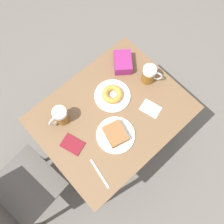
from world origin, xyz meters
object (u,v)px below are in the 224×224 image
(passport_near_edge, at_px, (72,144))
(blue_pouch, at_px, (123,62))
(napkin_folded, at_px, (151,109))
(fork, at_px, (100,174))
(plate_with_donut, at_px, (112,95))
(beer_mug_center, at_px, (61,116))
(beer_mug_left, at_px, (149,74))
(plate_with_cake, at_px, (116,134))
(chair, at_px, (9,198))

(passport_near_edge, bearing_deg, blue_pouch, -71.71)
(napkin_folded, bearing_deg, fork, 99.44)
(plate_with_donut, relative_size, beer_mug_center, 1.76)
(beer_mug_left, relative_size, beer_mug_center, 0.98)
(plate_with_cake, height_order, beer_mug_left, beer_mug_left)
(napkin_folded, bearing_deg, beer_mug_left, -40.56)
(plate_with_cake, distance_m, plate_with_donut, 0.25)
(chair, relative_size, plate_with_cake, 3.94)
(chair, height_order, plate_with_donut, chair)
(beer_mug_center, xyz_separation_m, fork, (-0.39, 0.05, -0.06))
(plate_with_cake, xyz_separation_m, beer_mug_center, (0.29, 0.17, 0.04))
(plate_with_donut, xyz_separation_m, fork, (-0.30, 0.37, -0.02))
(beer_mug_left, height_order, blue_pouch, beer_mug_left)
(plate_with_cake, distance_m, napkin_folded, 0.27)
(beer_mug_center, xyz_separation_m, napkin_folded, (-0.31, -0.44, -0.06))
(beer_mug_left, xyz_separation_m, blue_pouch, (0.19, 0.05, -0.03))
(beer_mug_left, bearing_deg, beer_mug_center, 74.99)
(plate_with_donut, height_order, blue_pouch, blue_pouch)
(beer_mug_center, distance_m, passport_near_edge, 0.18)
(plate_with_cake, distance_m, fork, 0.24)
(chair, bearing_deg, napkin_folded, -108.05)
(plate_with_cake, relative_size, plate_with_donut, 1.01)
(beer_mug_center, height_order, fork, beer_mug_center)
(plate_with_donut, xyz_separation_m, blue_pouch, (0.12, -0.20, 0.02))
(passport_near_edge, height_order, blue_pouch, blue_pouch)
(napkin_folded, distance_m, fork, 0.50)
(plate_with_donut, bearing_deg, passport_near_edge, 100.78)
(fork, xyz_separation_m, blue_pouch, (0.42, -0.57, 0.03))
(napkin_folded, height_order, fork, same)
(napkin_folded, bearing_deg, plate_with_cake, 85.55)
(plate_with_cake, bearing_deg, blue_pouch, -48.17)
(napkin_folded, xyz_separation_m, passport_near_edge, (0.15, 0.50, 0.00))
(plate_with_donut, distance_m, napkin_folded, 0.25)
(fork, bearing_deg, beer_mug_left, -69.22)
(blue_pouch, bearing_deg, napkin_folded, 166.14)
(plate_with_donut, bearing_deg, fork, 129.00)
(beer_mug_left, height_order, passport_near_edge, beer_mug_left)
(chair, distance_m, beer_mug_left, 1.14)
(napkin_folded, height_order, blue_pouch, blue_pouch)
(chair, xyz_separation_m, plate_with_donut, (0.02, -0.87, 0.20))
(plate_with_cake, bearing_deg, fork, 115.34)
(plate_with_donut, bearing_deg, blue_pouch, -59.15)
(beer_mug_left, xyz_separation_m, napkin_folded, (-0.15, 0.13, -0.06))
(plate_with_cake, relative_size, passport_near_edge, 1.55)
(fork, bearing_deg, beer_mug_center, -6.72)
(beer_mug_left, bearing_deg, chair, 87.61)
(blue_pouch, bearing_deg, fork, 126.34)
(blue_pouch, bearing_deg, plate_with_donut, 120.85)
(beer_mug_left, bearing_deg, fork, 110.78)
(plate_with_donut, xyz_separation_m, napkin_folded, (-0.22, -0.12, -0.02))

